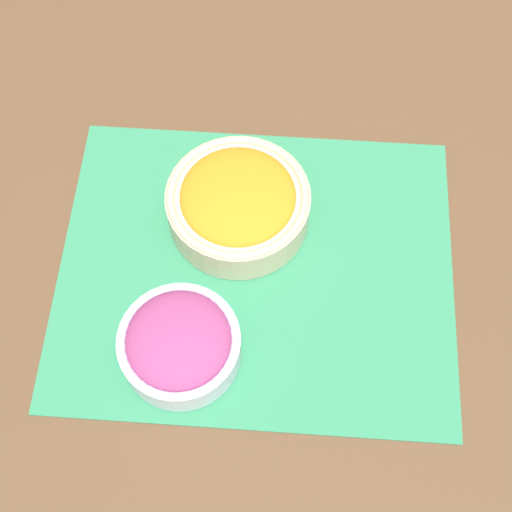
{
  "coord_description": "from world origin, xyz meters",
  "views": [
    {
      "loc": [
        0.03,
        -0.37,
        0.78
      ],
      "look_at": [
        0.0,
        0.0,
        0.03
      ],
      "focal_mm": 50.0,
      "sensor_mm": 36.0,
      "label": 1
    }
  ],
  "objects": [
    {
      "name": "ground_plane",
      "position": [
        0.0,
        0.0,
        0.0
      ],
      "size": [
        3.0,
        3.0,
        0.0
      ],
      "primitive_type": "plane",
      "color": "#513823"
    },
    {
      "name": "onion_bowl",
      "position": [
        -0.08,
        -0.11,
        0.04
      ],
      "size": [
        0.14,
        0.14,
        0.06
      ],
      "color": "silver",
      "rests_on": "placemat"
    },
    {
      "name": "placemat",
      "position": [
        0.0,
        0.0,
        0.0
      ],
      "size": [
        0.48,
        0.39,
        0.0
      ],
      "color": "#2D7A51",
      "rests_on": "ground_plane"
    },
    {
      "name": "carrot_bowl",
      "position": [
        -0.03,
        0.07,
        0.04
      ],
      "size": [
        0.18,
        0.18,
        0.07
      ],
      "color": "#C6B28E",
      "rests_on": "placemat"
    }
  ]
}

